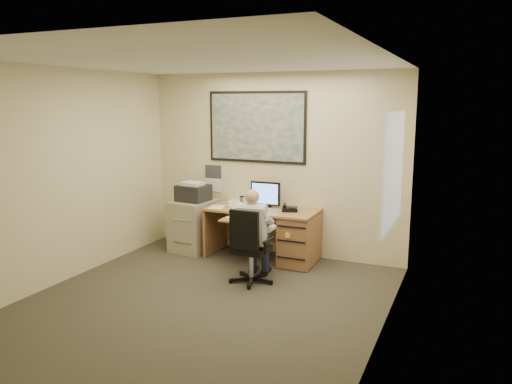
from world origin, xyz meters
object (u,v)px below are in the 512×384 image
at_px(desk, 284,231).
at_px(person, 252,236).
at_px(filing_cabinet, 194,221).
at_px(office_chair, 250,261).

bearing_deg(desk, person, -94.93).
bearing_deg(filing_cabinet, office_chair, -29.49).
height_order(desk, person, person).
xyz_separation_m(desk, person, (-0.08, -0.93, 0.16)).
bearing_deg(office_chair, filing_cabinet, 145.98).
height_order(desk, office_chair, desk).
height_order(filing_cabinet, office_chair, filing_cabinet).
relative_size(office_chair, person, 0.82).
distance_m(desk, filing_cabinet, 1.47).
relative_size(desk, office_chair, 1.64).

